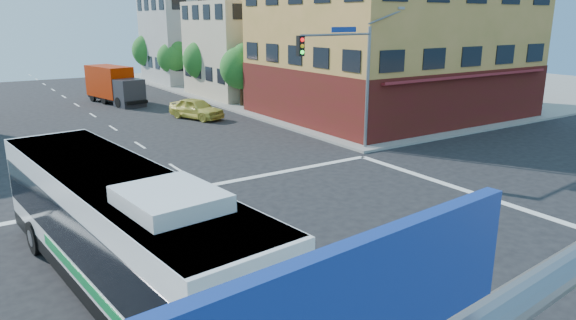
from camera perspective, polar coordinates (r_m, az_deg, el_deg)
ground at (r=16.18m, az=5.03°, el=-11.86°), size 120.00×120.00×0.00m
sidewalk_ne at (r=64.24m, az=10.50°, el=8.61°), size 50.00×50.00×0.15m
corner_building_ne at (r=41.53m, az=11.44°, el=13.03°), size 18.10×15.44×14.00m
building_east_near at (r=52.22m, az=-3.32°, el=12.21°), size 12.06×10.06×9.00m
building_east_far at (r=64.70m, az=-9.69°, el=13.08°), size 12.06×10.06×10.00m
signal_mast_ne at (r=28.46m, az=6.54°, el=10.44°), size 7.91×1.13×8.07m
street_tree_a at (r=44.55m, az=-5.11°, el=10.44°), size 3.60×3.60×5.53m
street_tree_b at (r=51.71m, az=-9.39°, el=11.16°), size 3.80×3.80×5.79m
street_tree_c at (r=59.12m, az=-12.60°, el=11.23°), size 3.40×3.40×5.29m
street_tree_d at (r=66.62m, az=-15.13°, el=11.86°), size 4.00×4.00×6.03m
transit_bus at (r=14.87m, az=-18.16°, el=-7.27°), size 4.15×13.06×3.80m
box_truck at (r=49.09m, az=-18.72°, el=7.82°), size 3.60×7.60×3.29m
parked_car at (r=39.99m, az=-10.15°, el=5.66°), size 3.41×4.99×1.58m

